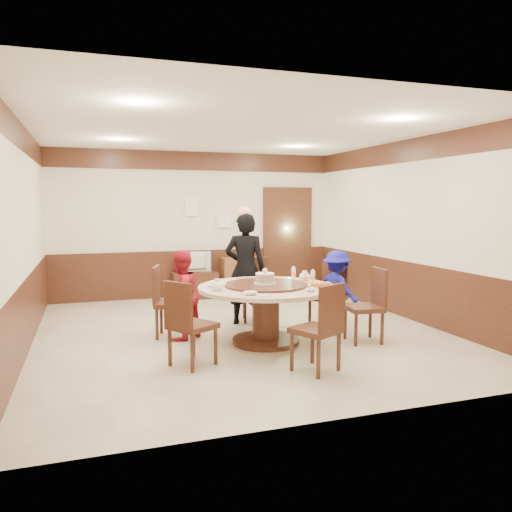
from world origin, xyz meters
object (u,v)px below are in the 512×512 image
object	(u,v)px
birthday_cake	(265,278)
tv_stand	(195,285)
person_standing	(245,269)
thermos	(243,248)
television	(194,262)
person_red	(181,295)
shrimp_platter	(321,285)
side_cabinet	(242,276)
banquet_table	(266,303)
person_blue	(337,290)

from	to	relation	value
birthday_cake	tv_stand	bearing A→B (deg)	94.16
person_standing	thermos	distance (m)	2.41
birthday_cake	television	size ratio (longest dim) A/B	0.44
television	thermos	world-z (taller)	thermos
person_red	birthday_cake	world-z (taller)	person_red
person_red	birthday_cake	bearing A→B (deg)	117.68
shrimp_platter	side_cabinet	distance (m)	3.76
banquet_table	birthday_cake	size ratio (longest dim) A/B	5.83
banquet_table	tv_stand	bearing A→B (deg)	94.25
person_red	person_blue	size ratio (longest dim) A/B	1.05
person_standing	television	size ratio (longest dim) A/B	2.47
birthday_cake	thermos	xyz separation A→B (m)	(0.74, 3.38, 0.09)
side_cabinet	person_standing	bearing A→B (deg)	-105.60
person_red	tv_stand	size ratio (longest dim) A/B	1.41
tv_stand	side_cabinet	xyz separation A→B (m)	(0.96, 0.03, 0.12)
tv_stand	thermos	size ratio (longest dim) A/B	2.24
birthday_cake	television	world-z (taller)	birthday_cake
tv_stand	person_blue	bearing A→B (deg)	-63.73
person_red	side_cabinet	world-z (taller)	person_red
banquet_table	person_blue	bearing A→B (deg)	17.12
side_cabinet	thermos	size ratio (longest dim) A/B	2.11
person_red	side_cabinet	xyz separation A→B (m)	(1.71, 2.87, -0.22)
person_blue	side_cabinet	world-z (taller)	person_blue
person_blue	tv_stand	distance (m)	3.35
banquet_table	person_red	world-z (taller)	person_red
person_red	television	xyz separation A→B (m)	(0.76, 2.84, 0.10)
tv_stand	television	size ratio (longest dim) A/B	1.25
tv_stand	person_standing	bearing A→B (deg)	-82.30
tv_stand	birthday_cake	bearing A→B (deg)	-85.84
person_standing	television	xyz separation A→B (m)	(-0.31, 2.28, -0.14)
television	shrimp_platter	bearing A→B (deg)	102.84
person_red	banquet_table	bearing A→B (deg)	117.02
person_blue	birthday_cake	size ratio (longest dim) A/B	3.79
birthday_cake	shrimp_platter	size ratio (longest dim) A/B	1.00
birthday_cake	side_cabinet	world-z (taller)	birthday_cake
person_red	thermos	distance (m)	3.37
person_red	shrimp_platter	size ratio (longest dim) A/B	4.00
banquet_table	birthday_cake	distance (m)	0.32
person_red	side_cabinet	size ratio (longest dim) A/B	1.50
banquet_table	person_red	bearing A→B (deg)	152.42
person_standing	thermos	bearing A→B (deg)	-82.70
thermos	person_red	bearing A→B (deg)	-121.23
person_red	tv_stand	distance (m)	2.96
banquet_table	person_red	xyz separation A→B (m)	(-1.01, 0.53, 0.07)
birthday_cake	thermos	distance (m)	3.46
person_blue	tv_stand	size ratio (longest dim) A/B	1.34
banquet_table	person_standing	world-z (taller)	person_standing
shrimp_platter	tv_stand	size ratio (longest dim) A/B	0.35
banquet_table	tv_stand	world-z (taller)	banquet_table
tv_stand	thermos	world-z (taller)	thermos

